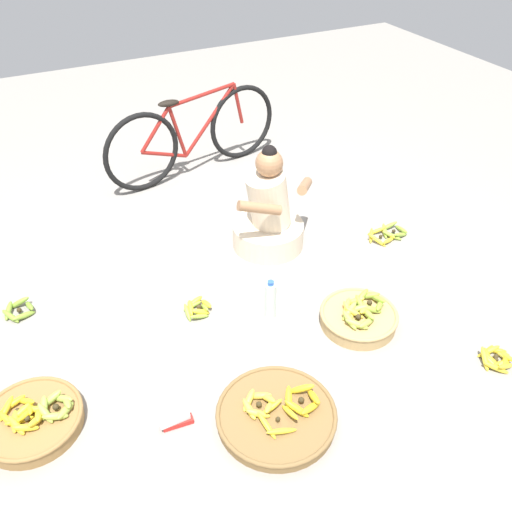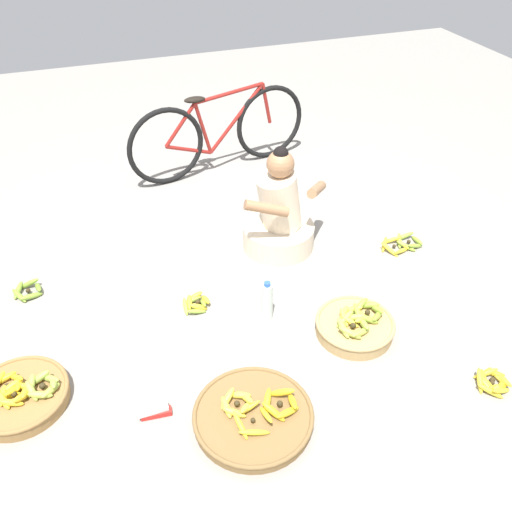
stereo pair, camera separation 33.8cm
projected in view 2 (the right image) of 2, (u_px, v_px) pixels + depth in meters
ground_plane at (246, 280)px, 3.74m from camera, size 10.00×10.00×0.00m
vendor_woman_front at (279, 217)px, 3.90m from camera, size 0.70×0.52×0.80m
bicycle_leaning at (220, 132)px, 4.80m from camera, size 1.69×0.34×0.73m
banana_basket_mid_right at (20, 395)px, 2.90m from camera, size 0.52×0.52×0.15m
banana_basket_front_left at (254, 416)px, 2.81m from camera, size 0.63×0.63×0.14m
banana_basket_near_bicycle at (355, 325)px, 3.30m from camera, size 0.48×0.48×0.17m
loose_bananas_front_right at (402, 244)px, 4.03m from camera, size 0.34×0.23×0.09m
loose_bananas_front_center at (492, 381)px, 3.01m from camera, size 0.22×0.22×0.09m
loose_bananas_near_vendor at (196, 303)px, 3.51m from camera, size 0.18×0.18×0.08m
loose_bananas_back_center at (27, 291)px, 3.61m from camera, size 0.21×0.21×0.09m
water_bottle at (267, 301)px, 3.38m from camera, size 0.07×0.07×0.28m
packet_carton_stack at (155, 411)px, 2.84m from camera, size 0.18×0.07×0.06m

